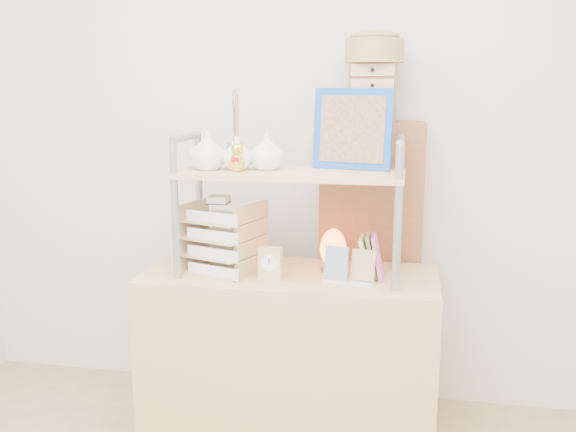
{
  "coord_description": "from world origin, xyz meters",
  "views": [
    {
      "loc": [
        0.46,
        -1.29,
        1.51
      ],
      "look_at": [
        -0.01,
        1.2,
        0.99
      ],
      "focal_mm": 40.0,
      "sensor_mm": 36.0,
      "label": 1
    }
  ],
  "objects_px": {
    "letter_tray": "(220,242)",
    "salt_lamp": "(333,249)",
    "desk": "(290,358)",
    "cabinet": "(369,270)"
  },
  "relations": [
    {
      "from": "desk",
      "to": "letter_tray",
      "type": "height_order",
      "value": "letter_tray"
    },
    {
      "from": "desk",
      "to": "cabinet",
      "type": "bearing_deg",
      "value": 50.97
    },
    {
      "from": "cabinet",
      "to": "letter_tray",
      "type": "bearing_deg",
      "value": -149.98
    },
    {
      "from": "desk",
      "to": "salt_lamp",
      "type": "relative_size",
      "value": 6.73
    },
    {
      "from": "cabinet",
      "to": "desk",
      "type": "bearing_deg",
      "value": -133.24
    },
    {
      "from": "desk",
      "to": "cabinet",
      "type": "xyz_separation_m",
      "value": [
        0.3,
        0.37,
        0.3
      ]
    },
    {
      "from": "desk",
      "to": "letter_tray",
      "type": "bearing_deg",
      "value": -174.2
    },
    {
      "from": "salt_lamp",
      "to": "cabinet",
      "type": "bearing_deg",
      "value": 66.44
    },
    {
      "from": "letter_tray",
      "to": "salt_lamp",
      "type": "distance_m",
      "value": 0.47
    },
    {
      "from": "cabinet",
      "to": "salt_lamp",
      "type": "relative_size",
      "value": 7.57
    }
  ]
}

